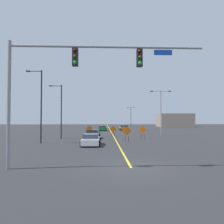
{
  "coord_description": "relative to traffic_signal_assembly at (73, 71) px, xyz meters",
  "views": [
    {
      "loc": [
        -1.63,
        -12.52,
        2.91
      ],
      "look_at": [
        0.13,
        31.91,
        4.29
      ],
      "focal_mm": 34.01,
      "sensor_mm": 36.0,
      "label": 1
    }
  ],
  "objects": [
    {
      "name": "street_lamp_far_right",
      "position": [
        -4.47,
        18.47,
        -1.39
      ],
      "size": [
        1.85,
        0.24,
        7.81
      ],
      "color": "black",
      "rests_on": "ground"
    },
    {
      "name": "street_lamp_mid_right",
      "position": [
        -5.7,
        12.83,
        -0.95
      ],
      "size": [
        1.89,
        0.24,
        8.67
      ],
      "color": "black",
      "rests_on": "ground"
    },
    {
      "name": "construction_sign_left_shoulder",
      "position": [
        -0.54,
        22.42,
        -4.52
      ],
      "size": [
        1.21,
        0.32,
        1.89
      ],
      "color": "orange",
      "rests_on": "ground"
    },
    {
      "name": "ground",
      "position": [
        3.44,
        0.01,
        -5.71
      ],
      "size": [
        191.6,
        191.6,
        0.0
      ],
      "primitive_type": "plane",
      "color": "#2D2D30"
    },
    {
      "name": "street_lamp_mid_left",
      "position": [
        12.42,
        69.61,
        -1.29
      ],
      "size": [
        3.13,
        0.24,
        7.42
      ],
      "color": "black",
      "rests_on": "ground"
    },
    {
      "name": "construction_sign_median_far",
      "position": [
        7.24,
        16.91,
        -4.48
      ],
      "size": [
        1.16,
        0.13,
        1.93
      ],
      "color": "orange",
      "rests_on": "ground"
    },
    {
      "name": "construction_sign_right_lane",
      "position": [
        3.35,
        21.85,
        -4.61
      ],
      "size": [
        1.18,
        0.27,
        1.78
      ],
      "color": "orange",
      "rests_on": "ground"
    },
    {
      "name": "traffic_signal_assembly",
      "position": [
        0.0,
        0.0,
        0.0
      ],
      "size": [
        11.59,
        0.44,
        7.49
      ],
      "color": "gray",
      "rests_on": "ground"
    },
    {
      "name": "road_centre_stripe",
      "position": [
        3.44,
        53.24,
        -5.7
      ],
      "size": [
        0.16,
        106.44,
        0.01
      ],
      "color": "yellow",
      "rests_on": "ground"
    },
    {
      "name": "car_orange_distant",
      "position": [
        6.82,
        40.38,
        -5.07
      ],
      "size": [
        2.28,
        4.55,
        1.3
      ],
      "color": "orange",
      "rests_on": "ground"
    },
    {
      "name": "roadside_building_east",
      "position": [
        26.8,
        61.25,
        -3.39
      ],
      "size": [
        11.38,
        8.06,
        4.64
      ],
      "color": "gray",
      "rests_on": "ground"
    },
    {
      "name": "street_lamp_near_right",
      "position": [
        11.56,
        23.24,
        -1.1
      ],
      "size": [
        3.55,
        0.24,
        7.72
      ],
      "color": "gray",
      "rests_on": "ground"
    },
    {
      "name": "car_black_mid",
      "position": [
        0.17,
        18.65,
        -5.09
      ],
      "size": [
        2.2,
        4.05,
        1.31
      ],
      "color": "black",
      "rests_on": "ground"
    },
    {
      "name": "car_white_far",
      "position": [
        0.43,
        10.87,
        -5.11
      ],
      "size": [
        2.06,
        4.33,
        1.23
      ],
      "color": "white",
      "rests_on": "ground"
    },
    {
      "name": "car_green_passing",
      "position": [
        1.51,
        38.16,
        -5.13
      ],
      "size": [
        2.03,
        3.89,
        1.2
      ],
      "color": "#196B38",
      "rests_on": "ground"
    },
    {
      "name": "construction_sign_left_lane",
      "position": [
        4.72,
        13.94,
        -4.5
      ],
      "size": [
        1.13,
        0.24,
        1.9
      ],
      "color": "orange",
      "rests_on": "ground"
    }
  ]
}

